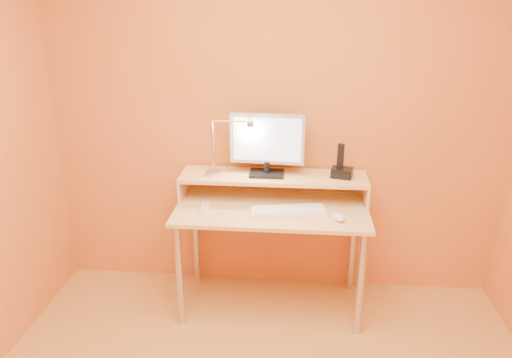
# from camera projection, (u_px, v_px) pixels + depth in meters

# --- Properties ---
(wall_back) EXTENTS (3.00, 0.04, 2.50)m
(wall_back) POSITION_uv_depth(u_px,v_px,m) (276.00, 113.00, 3.16)
(wall_back) COLOR #DA7040
(wall_back) RESTS_ON floor
(desk_leg_fl) EXTENTS (0.04, 0.04, 0.69)m
(desk_leg_fl) POSITION_uv_depth(u_px,v_px,m) (179.00, 276.00, 3.00)
(desk_leg_fl) COLOR #B9B9BC
(desk_leg_fl) RESTS_ON floor
(desk_leg_fr) EXTENTS (0.04, 0.04, 0.69)m
(desk_leg_fr) POSITION_uv_depth(u_px,v_px,m) (361.00, 285.00, 2.91)
(desk_leg_fr) COLOR #B9B9BC
(desk_leg_fr) RESTS_ON floor
(desk_leg_bl) EXTENTS (0.04, 0.04, 0.69)m
(desk_leg_bl) POSITION_uv_depth(u_px,v_px,m) (196.00, 238.00, 3.46)
(desk_leg_bl) COLOR #B9B9BC
(desk_leg_bl) RESTS_ON floor
(desk_leg_br) EXTENTS (0.04, 0.04, 0.69)m
(desk_leg_br) POSITION_uv_depth(u_px,v_px,m) (353.00, 245.00, 3.37)
(desk_leg_br) COLOR #B9B9BC
(desk_leg_br) RESTS_ON floor
(desk_lower) EXTENTS (1.20, 0.60, 0.02)m
(desk_lower) POSITION_uv_depth(u_px,v_px,m) (272.00, 209.00, 3.06)
(desk_lower) COLOR #E5BA6E
(desk_lower) RESTS_ON floor
(shelf_riser_left) EXTENTS (0.02, 0.30, 0.14)m
(shelf_riser_left) POSITION_uv_depth(u_px,v_px,m) (184.00, 185.00, 3.22)
(shelf_riser_left) COLOR #E5BA6E
(shelf_riser_left) RESTS_ON desk_lower
(shelf_riser_right) EXTENTS (0.02, 0.30, 0.14)m
(shelf_riser_right) POSITION_uv_depth(u_px,v_px,m) (365.00, 191.00, 3.12)
(shelf_riser_right) COLOR #E5BA6E
(shelf_riser_right) RESTS_ON desk_lower
(desk_shelf) EXTENTS (1.20, 0.30, 0.02)m
(desk_shelf) POSITION_uv_depth(u_px,v_px,m) (273.00, 177.00, 3.14)
(desk_shelf) COLOR #E5BA6E
(desk_shelf) RESTS_ON desk_lower
(monitor_foot) EXTENTS (0.22, 0.16, 0.02)m
(monitor_foot) POSITION_uv_depth(u_px,v_px,m) (267.00, 173.00, 3.14)
(monitor_foot) COLOR black
(monitor_foot) RESTS_ON desk_shelf
(monitor_neck) EXTENTS (0.04, 0.04, 0.07)m
(monitor_neck) POSITION_uv_depth(u_px,v_px,m) (267.00, 167.00, 3.12)
(monitor_neck) COLOR black
(monitor_neck) RESTS_ON monitor_foot
(monitor_panel) EXTENTS (0.47, 0.07, 0.32)m
(monitor_panel) POSITION_uv_depth(u_px,v_px,m) (267.00, 139.00, 3.07)
(monitor_panel) COLOR #B9B9BD
(monitor_panel) RESTS_ON monitor_neck
(monitor_back) EXTENTS (0.42, 0.04, 0.27)m
(monitor_back) POSITION_uv_depth(u_px,v_px,m) (267.00, 138.00, 3.09)
(monitor_back) COLOR black
(monitor_back) RESTS_ON monitor_panel
(monitor_screen) EXTENTS (0.43, 0.03, 0.28)m
(monitor_screen) POSITION_uv_depth(u_px,v_px,m) (267.00, 140.00, 3.05)
(monitor_screen) COLOR silver
(monitor_screen) RESTS_ON monitor_panel
(lamp_base) EXTENTS (0.10, 0.10, 0.02)m
(lamp_base) POSITION_uv_depth(u_px,v_px,m) (214.00, 173.00, 3.14)
(lamp_base) COLOR #B9B9BC
(lamp_base) RESTS_ON desk_shelf
(lamp_post) EXTENTS (0.01, 0.01, 0.33)m
(lamp_post) POSITION_uv_depth(u_px,v_px,m) (213.00, 147.00, 3.07)
(lamp_post) COLOR #B9B9BC
(lamp_post) RESTS_ON lamp_base
(lamp_arm) EXTENTS (0.24, 0.01, 0.01)m
(lamp_arm) POSITION_uv_depth(u_px,v_px,m) (231.00, 121.00, 3.01)
(lamp_arm) COLOR #B9B9BC
(lamp_arm) RESTS_ON lamp_post
(lamp_head) EXTENTS (0.04, 0.04, 0.03)m
(lamp_head) POSITION_uv_depth(u_px,v_px,m) (250.00, 124.00, 3.00)
(lamp_head) COLOR #B9B9BC
(lamp_head) RESTS_ON lamp_arm
(lamp_bulb) EXTENTS (0.03, 0.03, 0.00)m
(lamp_bulb) POSITION_uv_depth(u_px,v_px,m) (250.00, 127.00, 3.01)
(lamp_bulb) COLOR #FFEAC6
(lamp_bulb) RESTS_ON lamp_head
(phone_dock) EXTENTS (0.15, 0.13, 0.06)m
(phone_dock) POSITION_uv_depth(u_px,v_px,m) (342.00, 173.00, 3.09)
(phone_dock) COLOR black
(phone_dock) RESTS_ON desk_shelf
(phone_handset) EXTENTS (0.04, 0.03, 0.16)m
(phone_handset) POSITION_uv_depth(u_px,v_px,m) (341.00, 156.00, 3.05)
(phone_handset) COLOR black
(phone_handset) RESTS_ON phone_dock
(phone_led) EXTENTS (0.01, 0.00, 0.04)m
(phone_led) POSITION_uv_depth(u_px,v_px,m) (350.00, 176.00, 3.04)
(phone_led) COLOR #2E7EF6
(phone_led) RESTS_ON phone_dock
(keyboard) EXTENTS (0.47, 0.22, 0.02)m
(keyboard) POSITION_uv_depth(u_px,v_px,m) (288.00, 211.00, 2.97)
(keyboard) COLOR white
(keyboard) RESTS_ON desk_lower
(mouse) EXTENTS (0.09, 0.12, 0.04)m
(mouse) POSITION_uv_depth(u_px,v_px,m) (339.00, 217.00, 2.87)
(mouse) COLOR white
(mouse) RESTS_ON desk_lower
(remote_control) EXTENTS (0.06, 0.17, 0.02)m
(remote_control) POSITION_uv_depth(u_px,v_px,m) (205.00, 208.00, 3.02)
(remote_control) COLOR white
(remote_control) RESTS_ON desk_lower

